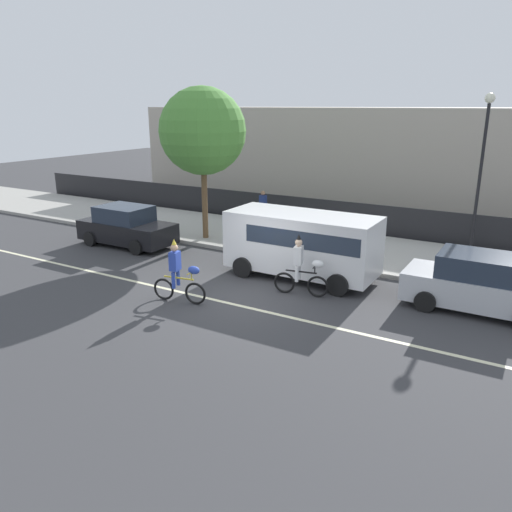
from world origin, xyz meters
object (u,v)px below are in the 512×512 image
object	(u,v)px
parked_car_black	(127,227)
street_lamp_post	(483,151)
parked_van_white	(304,241)
pedestrian_onlooker	(263,207)
parked_car_silver	(479,284)
parade_cyclist_zebra	(302,269)
parade_cyclist_cobalt	(179,275)

from	to	relation	value
parked_car_black	street_lamp_post	xyz separation A→B (m)	(12.51, 5.61, 3.21)
parked_van_white	pedestrian_onlooker	world-z (taller)	parked_van_white
parked_car_black	pedestrian_onlooker	world-z (taller)	pedestrian_onlooker
parked_van_white	street_lamp_post	distance (m)	7.66
pedestrian_onlooker	parked_car_black	bearing A→B (deg)	-121.45
parked_car_black	parked_car_silver	xyz separation A→B (m)	(13.47, -0.02, 0.00)
parked_car_black	parked_van_white	bearing A→B (deg)	0.15
parked_car_silver	street_lamp_post	distance (m)	6.55
parked_car_black	street_lamp_post	bearing A→B (deg)	24.14
parade_cyclist_zebra	parked_car_silver	size ratio (longest dim) A/B	0.47
parked_van_white	parked_car_silver	size ratio (longest dim) A/B	1.22
parade_cyclist_zebra	pedestrian_onlooker	bearing A→B (deg)	127.32
parked_van_white	parked_car_black	xyz separation A→B (m)	(-8.02, -0.02, -0.50)
parked_car_silver	street_lamp_post	world-z (taller)	street_lamp_post
street_lamp_post	pedestrian_onlooker	xyz separation A→B (m)	(-9.16, -0.13, -2.97)
parade_cyclist_zebra	parked_car_silver	bearing A→B (deg)	17.00
street_lamp_post	parked_van_white	bearing A→B (deg)	-128.78
parade_cyclist_zebra	parked_van_white	distance (m)	1.70
parade_cyclist_zebra	parked_car_silver	xyz separation A→B (m)	(4.81, 1.47, -0.06)
parked_car_black	parade_cyclist_zebra	bearing A→B (deg)	-9.76
parade_cyclist_zebra	parked_car_black	world-z (taller)	parade_cyclist_zebra
parked_car_silver	parade_cyclist_zebra	bearing A→B (deg)	-163.00
parked_car_black	pedestrian_onlooker	distance (m)	6.43
parade_cyclist_zebra	parked_car_silver	distance (m)	5.03
parked_van_white	parked_car_silver	xyz separation A→B (m)	(5.45, -0.04, -0.50)
parade_cyclist_cobalt	parked_car_black	world-z (taller)	parade_cyclist_cobalt
parade_cyclist_zebra	parked_car_black	size ratio (longest dim) A/B	0.47
parade_cyclist_cobalt	pedestrian_onlooker	xyz separation A→B (m)	(-2.47, 9.30, 0.17)
parade_cyclist_zebra	parked_car_silver	world-z (taller)	parade_cyclist_zebra
parade_cyclist_zebra	pedestrian_onlooker	world-z (taller)	parade_cyclist_zebra
parade_cyclist_cobalt	pedestrian_onlooker	size ratio (longest dim) A/B	1.19
parade_cyclist_cobalt	parade_cyclist_zebra	xyz separation A→B (m)	(2.85, 2.33, 0.00)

